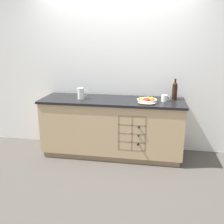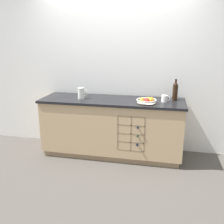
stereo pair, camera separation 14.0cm
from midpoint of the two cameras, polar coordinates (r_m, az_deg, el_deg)
ground_plane at (r=4.03m, az=1.00°, el=-9.53°), size 14.00×14.00×0.00m
back_wall at (r=4.04m, az=2.13°, el=9.41°), size 4.51×0.06×2.55m
kitchen_island at (r=3.86m, az=1.08°, el=-3.48°), size 2.15×0.68×0.89m
fruit_bowl at (r=3.54m, az=9.09°, el=2.59°), size 0.28×0.28×0.09m
white_pitcher at (r=3.79m, az=-6.00°, el=4.36°), size 0.15×0.10×0.17m
ceramic_mug at (r=3.67m, az=13.03°, el=3.00°), size 0.13×0.09×0.09m
standing_wine_bottle at (r=3.79m, az=15.28°, el=4.66°), size 0.08×0.08×0.31m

